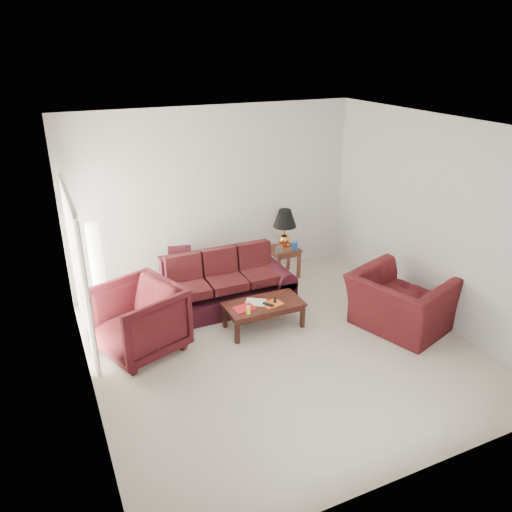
% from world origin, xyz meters
% --- Properties ---
extents(floor, '(5.00, 5.00, 0.00)m').
position_xyz_m(floor, '(0.00, 0.00, 0.00)').
color(floor, beige).
rests_on(floor, ground).
extents(blinds, '(0.10, 2.00, 2.16)m').
position_xyz_m(blinds, '(-2.42, 1.30, 1.08)').
color(blinds, silver).
rests_on(blinds, ground).
extents(sofa, '(2.21, 1.09, 0.88)m').
position_xyz_m(sofa, '(-0.30, 1.38, 0.44)').
color(sofa, black).
rests_on(sofa, ground).
extents(throw_pillow, '(0.40, 0.26, 0.39)m').
position_xyz_m(throw_pillow, '(-0.79, 2.11, 0.68)').
color(throw_pillow, black).
rests_on(throw_pillow, sofa).
extents(end_table, '(0.52, 0.52, 0.54)m').
position_xyz_m(end_table, '(1.10, 2.06, 0.27)').
color(end_table, '#553A1D').
rests_on(end_table, ground).
extents(table_lamp, '(0.46, 0.46, 0.69)m').
position_xyz_m(table_lamp, '(1.13, 2.12, 0.88)').
color(table_lamp, '#E89048').
rests_on(table_lamp, end_table).
extents(clock, '(0.13, 0.06, 0.13)m').
position_xyz_m(clock, '(0.91, 1.89, 0.60)').
color(clock, silver).
rests_on(clock, end_table).
extents(blue_canister, '(0.13, 0.13, 0.16)m').
position_xyz_m(blue_canister, '(1.23, 1.90, 0.62)').
color(blue_canister, '#174A96').
rests_on(blue_canister, end_table).
extents(picture_frame, '(0.16, 0.19, 0.06)m').
position_xyz_m(picture_frame, '(0.97, 2.25, 0.63)').
color(picture_frame, white).
rests_on(picture_frame, end_table).
extents(floor_lamp, '(0.28, 0.28, 1.48)m').
position_xyz_m(floor_lamp, '(-2.09, 2.08, 0.74)').
color(floor_lamp, white).
rests_on(floor_lamp, ground).
extents(armchair_left, '(1.34, 1.33, 0.96)m').
position_xyz_m(armchair_left, '(-1.78, 0.74, 0.48)').
color(armchair_left, '#3A0D12').
rests_on(armchair_left, ground).
extents(armchair_right, '(1.48, 1.59, 0.84)m').
position_xyz_m(armchair_right, '(1.80, -0.24, 0.42)').
color(armchair_right, '#400E12').
rests_on(armchair_right, ground).
extents(coffee_table, '(1.26, 0.89, 0.40)m').
position_xyz_m(coffee_table, '(0.01, 0.59, 0.20)').
color(coffee_table, black).
rests_on(coffee_table, ground).
extents(magazine_red, '(0.31, 0.24, 0.02)m').
position_xyz_m(magazine_red, '(-0.32, 0.55, 0.41)').
color(magazine_red, red).
rests_on(magazine_red, coffee_table).
extents(magazine_white, '(0.36, 0.34, 0.02)m').
position_xyz_m(magazine_white, '(-0.09, 0.66, 0.41)').
color(magazine_white, white).
rests_on(magazine_white, coffee_table).
extents(magazine_orange, '(0.32, 0.26, 0.02)m').
position_xyz_m(magazine_orange, '(0.11, 0.52, 0.41)').
color(magazine_orange, '#DD581A').
rests_on(magazine_orange, coffee_table).
extents(remote_a, '(0.13, 0.16, 0.02)m').
position_xyz_m(remote_a, '(0.03, 0.49, 0.43)').
color(remote_a, black).
rests_on(remote_a, coffee_table).
extents(remote_b, '(0.11, 0.16, 0.02)m').
position_xyz_m(remote_b, '(0.18, 0.57, 0.43)').
color(remote_b, black).
rests_on(remote_b, coffee_table).
extents(yellow_glass, '(0.07, 0.07, 0.11)m').
position_xyz_m(yellow_glass, '(-0.32, 0.41, 0.45)').
color(yellow_glass, yellow).
rests_on(yellow_glass, coffee_table).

